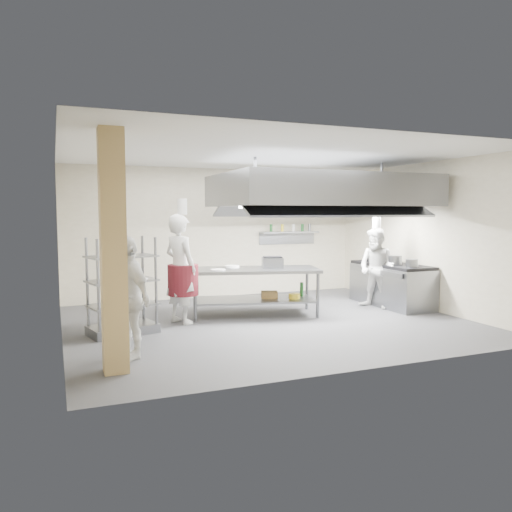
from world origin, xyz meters
name	(u,v)px	position (x,y,z in m)	size (l,w,h in m)	color
floor	(268,322)	(0.00, 0.00, 0.00)	(7.00, 7.00, 0.00)	#2E2E30
ceiling	(269,155)	(0.00, 0.00, 3.00)	(7.00, 7.00, 0.00)	silver
wall_back	(218,233)	(0.00, 3.00, 1.50)	(7.00, 7.00, 0.00)	#B4A98F
wall_left	(59,244)	(-3.50, 0.00, 1.50)	(6.00, 6.00, 0.00)	#B4A98F
wall_right	(425,236)	(3.50, 0.00, 1.50)	(6.00, 6.00, 0.00)	#B4A98F
column	(113,252)	(-2.90, -1.90, 1.50)	(0.30, 0.30, 3.00)	tan
exhaust_hood	(322,191)	(1.30, 0.40, 2.40)	(4.00, 2.50, 0.60)	slate
hood_strip_a	(280,207)	(0.40, 0.40, 2.08)	(1.60, 0.12, 0.04)	white
hood_strip_b	(360,208)	(2.20, 0.40, 2.08)	(1.60, 0.12, 0.04)	white
wall_shelf	(290,232)	(1.80, 2.84, 1.50)	(1.50, 0.28, 0.04)	slate
island	(254,292)	(-0.01, 0.66, 0.46)	(2.45, 1.02, 0.91)	gray
island_worktop	(254,270)	(-0.01, 0.66, 0.88)	(2.45, 1.02, 0.06)	slate
island_undershelf	(254,300)	(-0.01, 0.66, 0.30)	(2.25, 0.92, 0.04)	gray
pass_rack	(122,286)	(-2.57, 0.07, 0.79)	(1.06, 0.62, 1.58)	slate
cooking_range	(391,286)	(3.08, 0.50, 0.42)	(0.80, 2.00, 0.84)	slate
range_top	(392,265)	(3.08, 0.50, 0.87)	(0.78, 1.96, 0.06)	black
chef_head	(180,269)	(-1.49, 0.52, 0.98)	(0.71, 0.47, 1.96)	white
chef_line	(377,268)	(2.60, 0.36, 0.83)	(0.81, 0.63, 1.66)	white
chef_plating	(128,297)	(-2.66, -1.33, 0.83)	(0.98, 0.41, 1.67)	silver
griddle	(273,263)	(0.37, 0.65, 1.01)	(0.40, 0.31, 0.20)	slate
wicker_basket	(269,295)	(0.28, 0.60, 0.39)	(0.31, 0.21, 0.14)	olive
stockpot	(395,260)	(2.96, 0.24, 1.00)	(0.28, 0.28, 0.20)	gray
plate_stack	(122,303)	(-2.57, 0.07, 0.51)	(0.28, 0.28, 0.05)	white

